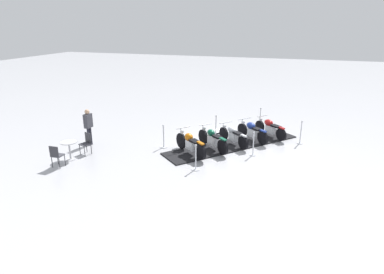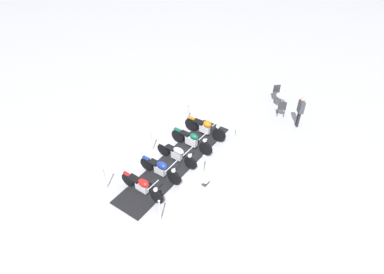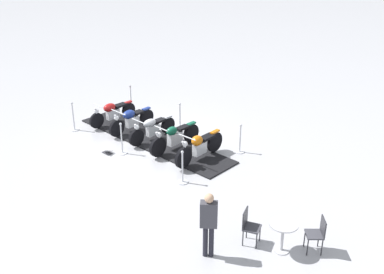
# 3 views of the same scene
# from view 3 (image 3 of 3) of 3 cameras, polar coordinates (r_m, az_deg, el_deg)

# --- Properties ---
(ground_plane) EXTENTS (80.00, 80.00, 0.00)m
(ground_plane) POSITION_cam_3_polar(r_m,az_deg,el_deg) (16.87, -4.86, -0.41)
(ground_plane) COLOR #B2B2B7
(display_platform) EXTENTS (6.11, 5.59, 0.05)m
(display_platform) POSITION_cam_3_polar(r_m,az_deg,el_deg) (16.85, -4.86, -0.34)
(display_platform) COLOR black
(display_platform) RESTS_ON ground_plane
(motorcycle_maroon) EXTENTS (1.52, 1.67, 0.90)m
(motorcycle_maroon) POSITION_cam_3_polar(r_m,az_deg,el_deg) (18.29, -9.89, 3.09)
(motorcycle_maroon) COLOR black
(motorcycle_maroon) RESTS_ON display_platform
(motorcycle_navy) EXTENTS (1.46, 1.68, 0.94)m
(motorcycle_navy) POSITION_cam_3_polar(r_m,az_deg,el_deg) (17.44, -7.57, 2.18)
(motorcycle_navy) COLOR black
(motorcycle_navy) RESTS_ON display_platform
(motorcycle_chrome) EXTENTS (1.51, 1.67, 0.91)m
(motorcycle_chrome) POSITION_cam_3_polar(r_m,az_deg,el_deg) (16.64, -5.02, 1.10)
(motorcycle_chrome) COLOR black
(motorcycle_chrome) RESTS_ON display_platform
(motorcycle_forest) EXTENTS (1.61, 1.77, 0.99)m
(motorcycle_forest) POSITION_cam_3_polar(r_m,az_deg,el_deg) (15.87, -2.19, -0.01)
(motorcycle_forest) COLOR black
(motorcycle_forest) RESTS_ON display_platform
(motorcycle_copper) EXTENTS (1.54, 1.83, 1.03)m
(motorcycle_copper) POSITION_cam_3_polar(r_m,az_deg,el_deg) (15.14, 0.89, -1.17)
(motorcycle_copper) COLOR black
(motorcycle_copper) RESTS_ON display_platform
(stanchion_right_mid) EXTENTS (0.35, 0.35, 1.14)m
(stanchion_right_mid) POSITION_cam_3_polar(r_m,az_deg,el_deg) (15.90, -8.67, -0.85)
(stanchion_right_mid) COLOR silver
(stanchion_right_mid) RESTS_ON ground_plane
(stanchion_left_rear) EXTENTS (0.35, 0.35, 1.05)m
(stanchion_left_rear) POSITION_cam_3_polar(r_m,az_deg,el_deg) (15.91, 5.96, -0.83)
(stanchion_left_rear) COLOR silver
(stanchion_left_rear) RESTS_ON ground_plane
(stanchion_right_front) EXTENTS (0.34, 0.34, 1.14)m
(stanchion_right_front) POSITION_cam_3_polar(r_m,az_deg,el_deg) (18.09, -14.44, 1.91)
(stanchion_right_front) COLOR silver
(stanchion_right_front) RESTS_ON ground_plane
(stanchion_left_front) EXTENTS (0.28, 0.28, 1.12)m
(stanchion_left_front) POSITION_cam_3_polar(r_m,az_deg,el_deg) (19.59, -7.56, 4.44)
(stanchion_left_front) COLOR silver
(stanchion_left_front) RESTS_ON ground_plane
(stanchion_left_mid) EXTENTS (0.29, 0.29, 1.08)m
(stanchion_left_mid) POSITION_cam_3_polar(r_m,az_deg,el_deg) (17.60, -1.50, 2.17)
(stanchion_left_mid) COLOR silver
(stanchion_left_mid) RESTS_ON ground_plane
(stanchion_right_rear) EXTENTS (0.35, 0.35, 1.08)m
(stanchion_right_rear) POSITION_cam_3_polar(r_m,az_deg,el_deg) (13.98, -1.18, -4.48)
(stanchion_right_rear) COLOR silver
(stanchion_right_rear) RESTS_ON ground_plane
(info_placard) EXTENTS (0.42, 0.42, 0.22)m
(info_placard) POSITION_cam_3_polar(r_m,az_deg,el_deg) (16.10, -10.48, -1.72)
(info_placard) COLOR #333338
(info_placard) RESTS_ON ground_plane
(cafe_table) EXTENTS (0.70, 0.70, 0.79)m
(cafe_table) POSITION_cam_3_polar(r_m,az_deg,el_deg) (11.32, 11.22, -11.29)
(cafe_table) COLOR #B7B7BC
(cafe_table) RESTS_ON ground_plane
(cafe_chair_near_table) EXTENTS (0.41, 0.41, 0.92)m
(cafe_chair_near_table) POSITION_cam_3_polar(r_m,az_deg,el_deg) (11.52, 15.29, -11.34)
(cafe_chair_near_table) COLOR #2D2D33
(cafe_chair_near_table) RESTS_ON ground_plane
(cafe_chair_across_table) EXTENTS (0.51, 0.51, 0.94)m
(cafe_chair_across_table) POSITION_cam_3_polar(r_m,az_deg,el_deg) (11.47, 7.10, -10.73)
(cafe_chair_across_table) COLOR #2D2D33
(cafe_chair_across_table) RESTS_ON ground_plane
(bystander_person) EXTENTS (0.41, 0.24, 1.72)m
(bystander_person) POSITION_cam_3_polar(r_m,az_deg,el_deg) (10.71, 2.08, -10.21)
(bystander_person) COLOR #23232D
(bystander_person) RESTS_ON ground_plane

